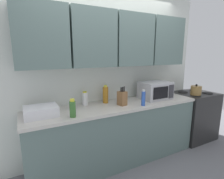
% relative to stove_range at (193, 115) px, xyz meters
% --- Properties ---
extents(wall_back_with_cabinets, '(3.46, 0.38, 2.60)m').
position_rel_stove_range_xyz_m(wall_back_with_cabinets, '(-1.68, 0.25, 1.13)').
color(wall_back_with_cabinets, silver).
rests_on(wall_back_with_cabinets, ground_plane).
extents(counter_run, '(2.59, 0.63, 0.90)m').
position_rel_stove_range_xyz_m(counter_run, '(-1.68, 0.02, -0.00)').
color(counter_run, slate).
rests_on(counter_run, ground_plane).
extents(stove_range, '(0.76, 0.64, 0.91)m').
position_rel_stove_range_xyz_m(stove_range, '(0.00, 0.00, 0.00)').
color(stove_range, black).
rests_on(stove_range, ground_plane).
extents(kettle, '(0.18, 0.18, 0.19)m').
position_rel_stove_range_xyz_m(kettle, '(-0.17, -0.14, 0.54)').
color(kettle, olive).
rests_on(kettle, stove_range).
extents(microwave, '(0.48, 0.37, 0.28)m').
position_rel_stove_range_xyz_m(microwave, '(-0.97, 0.02, 0.59)').
color(microwave, '#B7B7BC').
rests_on(microwave, counter_run).
extents(dish_rack, '(0.38, 0.30, 0.12)m').
position_rel_stove_range_xyz_m(dish_rack, '(-2.72, 0.02, 0.51)').
color(dish_rack, silver).
rests_on(dish_rack, counter_run).
extents(knife_block, '(0.12, 0.14, 0.27)m').
position_rel_stove_range_xyz_m(knife_block, '(-1.64, -0.04, 0.55)').
color(knife_block, brown).
rests_on(knife_block, counter_run).
extents(bottle_green_oil, '(0.07, 0.07, 0.22)m').
position_rel_stove_range_xyz_m(bottle_green_oil, '(-2.40, -0.19, 0.55)').
color(bottle_green_oil, '#386B2D').
rests_on(bottle_green_oil, counter_run).
extents(bottle_blue_cleaner, '(0.06, 0.06, 0.23)m').
position_rel_stove_range_xyz_m(bottle_blue_cleaner, '(-1.38, -0.20, 0.56)').
color(bottle_blue_cleaner, '#2D56B7').
rests_on(bottle_blue_cleaner, counter_run).
extents(bottle_amber_vinegar, '(0.08, 0.08, 0.27)m').
position_rel_stove_range_xyz_m(bottle_amber_vinegar, '(-1.80, 0.18, 0.57)').
color(bottle_amber_vinegar, '#AD701E').
rests_on(bottle_amber_vinegar, counter_run).
extents(bottle_spice_jar, '(0.07, 0.07, 0.21)m').
position_rel_stove_range_xyz_m(bottle_spice_jar, '(-0.59, 0.21, 0.55)').
color(bottle_spice_jar, '#BC6638').
rests_on(bottle_spice_jar, counter_run).
extents(bottle_white_jar, '(0.08, 0.08, 0.20)m').
position_rel_stove_range_xyz_m(bottle_white_jar, '(-2.11, 0.21, 0.55)').
color(bottle_white_jar, white).
rests_on(bottle_white_jar, counter_run).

